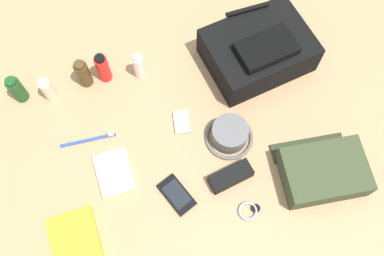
{
  "coord_description": "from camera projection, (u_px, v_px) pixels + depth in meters",
  "views": [
    {
      "loc": [
        -0.17,
        -0.53,
        1.33
      ],
      "look_at": [
        0.0,
        0.0,
        0.04
      ],
      "focal_mm": 40.01,
      "sensor_mm": 36.0,
      "label": 1
    }
  ],
  "objects": [
    {
      "name": "shampoo_bottle",
      "position": [
        17.0,
        89.0,
        1.44
      ],
      "size": [
        0.05,
        0.05,
        0.12
      ],
      "color": "#19471E",
      "rests_on": "ground_plane"
    },
    {
      "name": "lotion_bottle",
      "position": [
        47.0,
        89.0,
        1.45
      ],
      "size": [
        0.04,
        0.04,
        0.11
      ],
      "color": "beige",
      "rests_on": "ground_plane"
    },
    {
      "name": "ground_plane",
      "position": [
        192.0,
        134.0,
        1.45
      ],
      "size": [
        2.64,
        2.02,
        0.02
      ],
      "primitive_type": "cube",
      "color": "tan",
      "rests_on": "ground"
    },
    {
      "name": "backpack",
      "position": [
        258.0,
        50.0,
        1.49
      ],
      "size": [
        0.38,
        0.31,
        0.16
      ],
      "color": "black",
      "rests_on": "ground_plane"
    },
    {
      "name": "wristwatch",
      "position": [
        249.0,
        211.0,
        1.33
      ],
      "size": [
        0.07,
        0.06,
        0.01
      ],
      "color": "#99999E",
      "rests_on": "ground_plane"
    },
    {
      "name": "toothbrush",
      "position": [
        91.0,
        139.0,
        1.42
      ],
      "size": [
        0.19,
        0.03,
        0.02
      ],
      "color": "blue",
      "rests_on": "ground_plane"
    },
    {
      "name": "toothpaste_tube",
      "position": [
        139.0,
        66.0,
        1.48
      ],
      "size": [
        0.04,
        0.04,
        0.12
      ],
      "color": "white",
      "rests_on": "ground_plane"
    },
    {
      "name": "toiletry_pouch",
      "position": [
        323.0,
        171.0,
        1.35
      ],
      "size": [
        0.28,
        0.26,
        0.08
      ],
      "color": "#384228",
      "rests_on": "ground_plane"
    },
    {
      "name": "cologne_bottle",
      "position": [
        83.0,
        74.0,
        1.47
      ],
      "size": [
        0.05,
        0.05,
        0.12
      ],
      "color": "#473319",
      "rests_on": "ground_plane"
    },
    {
      "name": "media_player",
      "position": [
        182.0,
        122.0,
        1.45
      ],
      "size": [
        0.07,
        0.09,
        0.01
      ],
      "color": "#B7B7BC",
      "rests_on": "ground_plane"
    },
    {
      "name": "cell_phone",
      "position": [
        177.0,
        195.0,
        1.35
      ],
      "size": [
        0.11,
        0.14,
        0.01
      ],
      "color": "black",
      "rests_on": "ground_plane"
    },
    {
      "name": "sunscreen_spray",
      "position": [
        103.0,
        68.0,
        1.47
      ],
      "size": [
        0.04,
        0.04,
        0.13
      ],
      "color": "red",
      "rests_on": "ground_plane"
    },
    {
      "name": "sunglasses_case",
      "position": [
        231.0,
        176.0,
        1.36
      ],
      "size": [
        0.15,
        0.08,
        0.04
      ],
      "primitive_type": "cube",
      "rotation": [
        0.0,
        0.0,
        0.15
      ],
      "color": "black",
      "rests_on": "ground_plane"
    },
    {
      "name": "bucket_hat",
      "position": [
        230.0,
        134.0,
        1.41
      ],
      "size": [
        0.16,
        0.16,
        0.07
      ],
      "color": "#606060",
      "rests_on": "ground_plane"
    },
    {
      "name": "notepad",
      "position": [
        114.0,
        173.0,
        1.38
      ],
      "size": [
        0.11,
        0.15,
        0.02
      ],
      "primitive_type": "cube",
      "rotation": [
        0.0,
        0.0,
        0.01
      ],
      "color": "beige",
      "rests_on": "ground_plane"
    },
    {
      "name": "paperback_novel",
      "position": [
        76.0,
        242.0,
        1.29
      ],
      "size": [
        0.14,
        0.19,
        0.03
      ],
      "color": "yellow",
      "rests_on": "ground_plane"
    }
  ]
}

